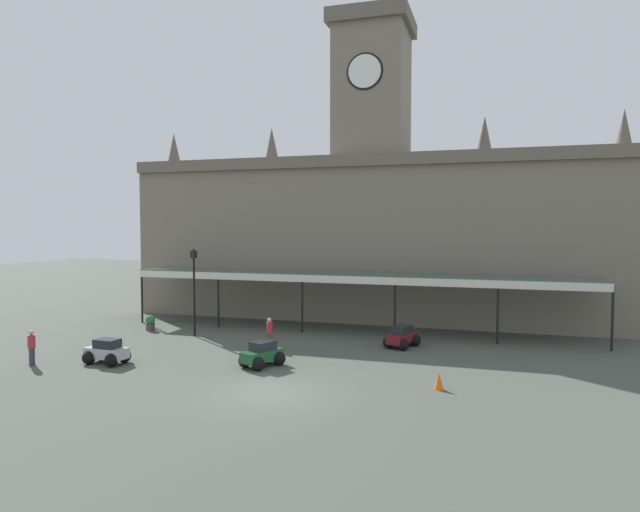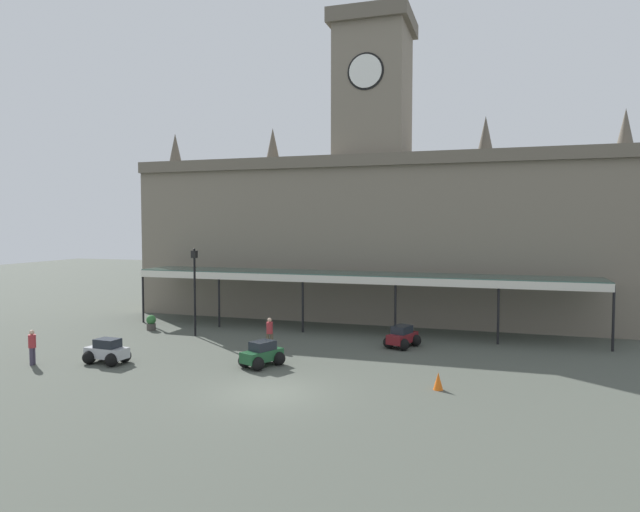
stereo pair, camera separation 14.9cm
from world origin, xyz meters
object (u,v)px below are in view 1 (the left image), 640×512
at_px(pedestrian_beside_cars, 32,346).
at_px(pedestrian_crossing_forecourt, 269,332).
at_px(car_silver_sedan, 107,353).
at_px(traffic_cone, 439,381).
at_px(car_green_sedan, 262,356).
at_px(victorian_lamppost, 194,282).
at_px(car_maroon_sedan, 402,338).
at_px(planter_forecourt_centre, 150,323).

xyz_separation_m(pedestrian_beside_cars, pedestrian_crossing_forecourt, (9.41, 6.60, 0.00)).
distance_m(car_silver_sedan, traffic_cone, 15.62).
bearing_deg(car_green_sedan, pedestrian_beside_cars, -163.91).
xyz_separation_m(car_green_sedan, victorian_lamppost, (-6.68, 5.40, 2.74)).
height_order(car_maroon_sedan, traffic_cone, car_maroon_sedan).
distance_m(pedestrian_beside_cars, victorian_lamppost, 9.55).
bearing_deg(traffic_cone, planter_forecourt_centre, 157.95).
distance_m(car_maroon_sedan, traffic_cone, 7.86).
distance_m(car_green_sedan, car_maroon_sedan, 8.29).
xyz_separation_m(car_silver_sedan, traffic_cone, (15.62, 0.41, -0.15)).
bearing_deg(victorian_lamppost, pedestrian_crossing_forecourt, -18.13).
bearing_deg(car_maroon_sedan, pedestrian_beside_cars, -150.50).
height_order(car_green_sedan, car_maroon_sedan, same).
xyz_separation_m(car_green_sedan, car_silver_sedan, (-7.34, -1.71, 0.00)).
relative_size(car_maroon_sedan, car_silver_sedan, 1.06).
height_order(car_silver_sedan, pedestrian_beside_cars, pedestrian_beside_cars).
relative_size(pedestrian_beside_cars, pedestrian_crossing_forecourt, 1.00).
bearing_deg(car_maroon_sedan, pedestrian_crossing_forecourt, -159.42).
height_order(pedestrian_beside_cars, traffic_cone, pedestrian_beside_cars).
bearing_deg(victorian_lamppost, car_maroon_sedan, 3.25).
bearing_deg(car_green_sedan, pedestrian_crossing_forecourt, 107.25).
bearing_deg(pedestrian_beside_cars, victorian_lamppost, 65.53).
distance_m(traffic_cone, planter_forecourt_centre, 20.06).
distance_m(pedestrian_beside_cars, planter_forecourt_centre, 9.27).
distance_m(car_silver_sedan, planter_forecourt_centre, 8.48).
bearing_deg(traffic_cone, car_maroon_sedan, 109.78).
bearing_deg(pedestrian_crossing_forecourt, victorian_lamppost, 161.87).
relative_size(car_green_sedan, car_maroon_sedan, 1.00).
relative_size(car_maroon_sedan, pedestrian_beside_cars, 1.33).
height_order(car_maroon_sedan, car_silver_sedan, same).
height_order(pedestrian_crossing_forecourt, victorian_lamppost, victorian_lamppost).
relative_size(car_green_sedan, planter_forecourt_centre, 2.32).
bearing_deg(pedestrian_beside_cars, planter_forecourt_centre, 88.70).
height_order(car_silver_sedan, planter_forecourt_centre, car_silver_sedan).
bearing_deg(car_green_sedan, car_maroon_sedan, 47.34).
relative_size(car_maroon_sedan, planter_forecourt_centre, 2.32).
bearing_deg(car_maroon_sedan, traffic_cone, -70.22).
height_order(pedestrian_beside_cars, victorian_lamppost, victorian_lamppost).
height_order(victorian_lamppost, planter_forecourt_centre, victorian_lamppost).
bearing_deg(planter_forecourt_centre, pedestrian_crossing_forecourt, -16.10).
relative_size(car_maroon_sedan, victorian_lamppost, 0.42).
xyz_separation_m(car_maroon_sedan, car_silver_sedan, (-12.96, -7.81, 0.00)).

